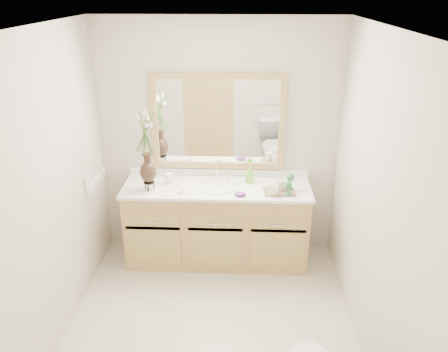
{
  "coord_description": "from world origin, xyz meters",
  "views": [
    {
      "loc": [
        0.24,
        -2.85,
        2.65
      ],
      "look_at": [
        0.09,
        0.65,
        1.11
      ],
      "focal_mm": 35.0,
      "sensor_mm": 36.0,
      "label": 1
    }
  ],
  "objects_px": {
    "flower_vase": "(146,138)",
    "soap_bottle": "(250,175)",
    "tumbler": "(169,178)",
    "tray": "(279,192)"
  },
  "relations": [
    {
      "from": "tumbler",
      "to": "soap_bottle",
      "type": "height_order",
      "value": "soap_bottle"
    },
    {
      "from": "tumbler",
      "to": "soap_bottle",
      "type": "distance_m",
      "value": 0.8
    },
    {
      "from": "tumbler",
      "to": "flower_vase",
      "type": "bearing_deg",
      "value": -137.02
    },
    {
      "from": "tumbler",
      "to": "tray",
      "type": "xyz_separation_m",
      "value": [
        1.08,
        -0.17,
        -0.04
      ]
    },
    {
      "from": "soap_bottle",
      "to": "tray",
      "type": "distance_m",
      "value": 0.36
    },
    {
      "from": "flower_vase",
      "to": "tumbler",
      "type": "xyz_separation_m",
      "value": [
        0.17,
        0.16,
        -0.47
      ]
    },
    {
      "from": "flower_vase",
      "to": "soap_bottle",
      "type": "bearing_deg",
      "value": 12.17
    },
    {
      "from": "flower_vase",
      "to": "tray",
      "type": "bearing_deg",
      "value": -0.75
    },
    {
      "from": "flower_vase",
      "to": "tray",
      "type": "height_order",
      "value": "flower_vase"
    },
    {
      "from": "soap_bottle",
      "to": "flower_vase",
      "type": "bearing_deg",
      "value": -157.91
    }
  ]
}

